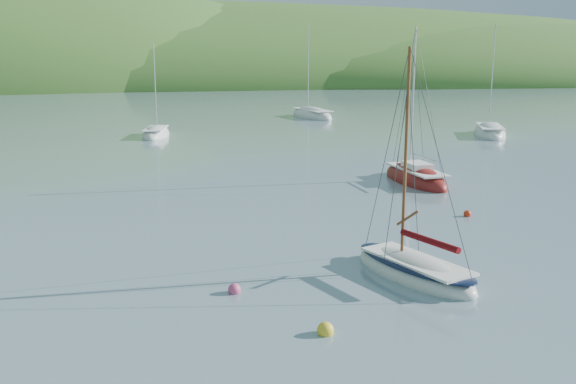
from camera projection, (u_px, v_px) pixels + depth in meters
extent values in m
plane|color=slate|center=(292.00, 298.00, 21.48)|extent=(700.00, 700.00, 0.00)
ellipsoid|color=#3C6124|center=(163.00, 81.00, 183.78)|extent=(440.00, 110.00, 44.00)
ellipsoid|color=#3C6124|center=(468.00, 79.00, 192.81)|extent=(240.00, 100.00, 34.00)
ellipsoid|color=white|center=(414.00, 273.00, 23.61)|extent=(3.99, 6.15, 1.41)
cube|color=white|center=(417.00, 261.00, 23.41)|extent=(3.04, 4.77, 0.10)
cylinder|color=brown|center=(406.00, 155.00, 23.26)|extent=(0.12, 0.12, 7.70)
ellipsoid|color=black|center=(414.00, 263.00, 23.52)|extent=(3.93, 6.08, 0.24)
cylinder|color=#61090D|center=(429.00, 241.00, 22.73)|extent=(1.19, 2.68, 0.24)
ellipsoid|color=maroon|center=(416.00, 180.00, 40.64)|extent=(2.85, 7.18, 1.94)
cube|color=white|center=(417.00, 170.00, 40.36)|extent=(2.14, 5.60, 0.10)
cylinder|color=silver|center=(413.00, 99.00, 40.35)|extent=(0.12, 0.12, 8.81)
cube|color=white|center=(417.00, 166.00, 40.31)|extent=(1.44, 2.05, 0.42)
cylinder|color=silver|center=(423.00, 157.00, 39.50)|extent=(0.30, 3.38, 0.09)
ellipsoid|color=white|center=(156.00, 135.00, 62.54)|extent=(3.55, 7.12, 1.86)
cube|color=white|center=(155.00, 128.00, 62.27)|extent=(2.69, 5.54, 0.10)
cylinder|color=silver|center=(155.00, 86.00, 62.34)|extent=(0.12, 0.12, 8.17)
ellipsoid|color=white|center=(312.00, 116.00, 80.37)|extent=(5.00, 9.30, 2.40)
cube|color=white|center=(313.00, 110.00, 80.04)|extent=(3.79, 7.23, 0.10)
cylinder|color=silver|center=(308.00, 67.00, 80.01)|extent=(0.12, 0.12, 10.59)
ellipsoid|color=white|center=(490.00, 134.00, 63.19)|extent=(5.81, 8.68, 2.24)
cube|color=white|center=(490.00, 126.00, 62.87)|extent=(4.44, 6.73, 0.10)
cylinder|color=silver|center=(492.00, 75.00, 62.92)|extent=(0.12, 0.12, 9.84)
sphere|color=yellow|center=(325.00, 330.00, 18.75)|extent=(0.50, 0.50, 0.50)
sphere|color=#CC4676|center=(234.00, 290.00, 21.94)|extent=(0.44, 0.44, 0.44)
sphere|color=red|center=(467.00, 214.00, 32.18)|extent=(0.38, 0.38, 0.38)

